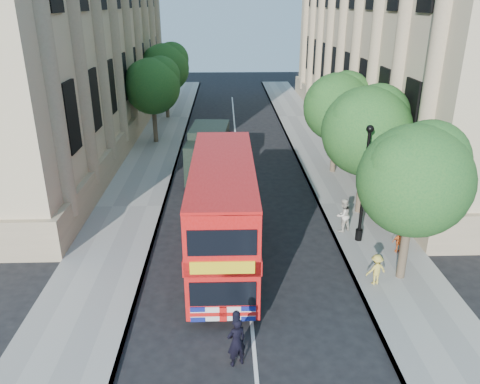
{
  "coord_description": "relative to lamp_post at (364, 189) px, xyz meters",
  "views": [
    {
      "loc": [
        -0.79,
        -12.08,
        9.83
      ],
      "look_at": [
        -0.2,
        6.39,
        2.3
      ],
      "focal_mm": 35.0,
      "sensor_mm": 36.0,
      "label": 1
    }
  ],
  "objects": [
    {
      "name": "ground",
      "position": [
        -5.0,
        -6.0,
        -2.51
      ],
      "size": [
        120.0,
        120.0,
        0.0
      ],
      "primitive_type": "plane",
      "color": "black",
      "rests_on": "ground"
    },
    {
      "name": "pavement_right",
      "position": [
        0.75,
        4.0,
        -2.45
      ],
      "size": [
        3.5,
        80.0,
        0.12
      ],
      "primitive_type": "cube",
      "color": "gray",
      "rests_on": "ground"
    },
    {
      "name": "pavement_left",
      "position": [
        -10.75,
        4.0,
        -2.45
      ],
      "size": [
        3.5,
        80.0,
        0.12
      ],
      "primitive_type": "cube",
      "color": "gray",
      "rests_on": "ground"
    },
    {
      "name": "building_right",
      "position": [
        8.8,
        18.0,
        6.49
      ],
      "size": [
        12.0,
        38.0,
        18.0
      ],
      "primitive_type": "cube",
      "color": "#C3B087",
      "rests_on": "ground"
    },
    {
      "name": "building_left",
      "position": [
        -18.8,
        18.0,
        6.49
      ],
      "size": [
        12.0,
        38.0,
        18.0
      ],
      "primitive_type": "cube",
      "color": "#C3B087",
      "rests_on": "ground"
    },
    {
      "name": "tree_right_near",
      "position": [
        0.84,
        -2.97,
        1.74
      ],
      "size": [
        4.0,
        4.0,
        6.08
      ],
      "color": "#473828",
      "rests_on": "ground"
    },
    {
      "name": "tree_right_mid",
      "position": [
        0.84,
        3.03,
        1.93
      ],
      "size": [
        4.2,
        4.2,
        6.37
      ],
      "color": "#473828",
      "rests_on": "ground"
    },
    {
      "name": "tree_right_far",
      "position": [
        0.84,
        9.03,
        1.8
      ],
      "size": [
        4.0,
        4.0,
        6.15
      ],
      "color": "#473828",
      "rests_on": "ground"
    },
    {
      "name": "tree_left_far",
      "position": [
        -10.96,
        16.03,
        1.93
      ],
      "size": [
        4.0,
        4.0,
        6.3
      ],
      "color": "#473828",
      "rests_on": "ground"
    },
    {
      "name": "tree_left_back",
      "position": [
        -10.96,
        24.03,
        2.2
      ],
      "size": [
        4.2,
        4.2,
        6.65
      ],
      "color": "#473828",
      "rests_on": "ground"
    },
    {
      "name": "lamp_post",
      "position": [
        0.0,
        0.0,
        0.0
      ],
      "size": [
        0.32,
        0.32,
        5.16
      ],
      "color": "black",
      "rests_on": "pavement_right"
    },
    {
      "name": "double_decker_bus",
      "position": [
        -5.92,
        -1.4,
        -0.22
      ],
      "size": [
        2.44,
        8.98,
        4.14
      ],
      "rotation": [
        0.0,
        0.0,
        -0.0
      ],
      "color": "red",
      "rests_on": "ground"
    },
    {
      "name": "box_van",
      "position": [
        -6.81,
        8.47,
        -1.05
      ],
      "size": [
        2.57,
        5.37,
        2.98
      ],
      "rotation": [
        0.0,
        0.0,
        -0.09
      ],
      "color": "black",
      "rests_on": "ground"
    },
    {
      "name": "police_constable",
      "position": [
        -5.55,
        -7.32,
        -1.71
      ],
      "size": [
        0.69,
        0.6,
        1.61
      ],
      "primitive_type": "imported",
      "rotation": [
        0.0,
        0.0,
        3.58
      ],
      "color": "black",
      "rests_on": "ground"
    },
    {
      "name": "woman_pedestrian",
      "position": [
        -0.52,
        0.91,
        -1.61
      ],
      "size": [
        0.95,
        0.9,
        1.55
      ],
      "primitive_type": "imported",
      "rotation": [
        0.0,
        0.0,
        3.71
      ],
      "color": "beige",
      "rests_on": "pavement_right"
    },
    {
      "name": "child_a",
      "position": [
        1.36,
        -1.15,
        -1.9
      ],
      "size": [
        0.58,
        0.25,
        0.99
      ],
      "primitive_type": "imported",
      "rotation": [
        0.0,
        0.0,
        3.12
      ],
      "color": "orange",
      "rests_on": "pavement_right"
    },
    {
      "name": "child_b",
      "position": [
        -0.32,
        -3.44,
        -1.79
      ],
      "size": [
        0.87,
        0.64,
        1.2
      ],
      "primitive_type": "imported",
      "rotation": [
        0.0,
        0.0,
        3.42
      ],
      "color": "gold",
      "rests_on": "pavement_right"
    }
  ]
}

